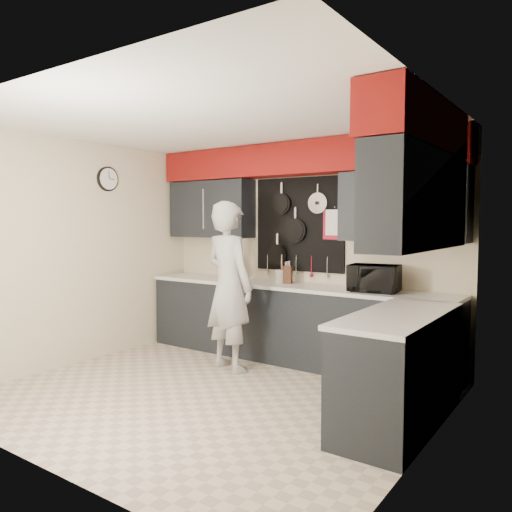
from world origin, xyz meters
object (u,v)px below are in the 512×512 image
Objects in this scene: coffee_maker at (232,267)px; person at (229,286)px; utensil_crock at (280,276)px; microwave at (374,278)px; knife_block at (288,275)px.

coffee_maker is 0.83m from person.
coffee_maker is (-0.69, -0.06, 0.09)m from utensil_crock.
knife_block is (-1.10, 0.06, -0.04)m from microwave.
knife_block is 0.11m from utensil_crock.
coffee_maker is (-0.80, -0.06, 0.06)m from knife_block.
person is (-0.22, -0.73, -0.06)m from utensil_crock.
knife_block is 0.11× the size of person.
microwave is 3.27× the size of utensil_crock.
microwave is 1.22m from utensil_crock.
person is at bearing -163.58° from microwave.
microwave is at bearing -141.21° from person.
person is at bearing -131.99° from knife_block.
knife_block is 1.34× the size of utensil_crock.
person reaches higher than coffee_maker.
coffee_maker reaches higher than knife_block.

